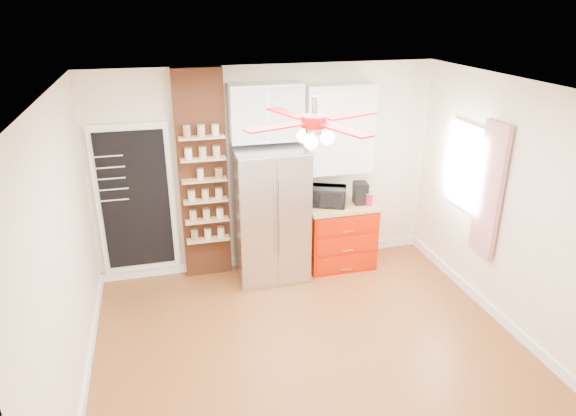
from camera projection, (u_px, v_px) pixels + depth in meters
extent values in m
plane|color=brown|center=(310.00, 347.00, 5.46)|extent=(4.50, 4.50, 0.00)
plane|color=white|center=(315.00, 90.00, 4.44)|extent=(4.50, 4.50, 0.00)
cube|color=#F7EBC6|center=(267.00, 170.00, 6.74)|extent=(4.50, 0.02, 2.70)
cube|color=#F7EBC6|center=(408.00, 364.00, 3.16)|extent=(4.50, 0.02, 2.70)
cube|color=#F7EBC6|center=(63.00, 259.00, 4.42)|extent=(0.02, 4.00, 2.70)
cube|color=#F7EBC6|center=(514.00, 209.00, 5.47)|extent=(0.02, 4.00, 2.70)
cube|color=white|center=(136.00, 200.00, 6.41)|extent=(0.95, 0.04, 1.95)
cube|color=black|center=(136.00, 201.00, 6.39)|extent=(0.82, 0.02, 1.78)
cube|color=brown|center=(203.00, 177.00, 6.47)|extent=(0.60, 0.16, 2.70)
cube|color=silver|center=(270.00, 214.00, 6.58)|extent=(0.90, 0.70, 1.75)
cube|color=white|center=(266.00, 112.00, 6.27)|extent=(0.90, 0.35, 0.70)
cube|color=#B71700|center=(339.00, 236.00, 7.02)|extent=(0.90, 0.60, 0.86)
cube|color=tan|center=(340.00, 205.00, 6.85)|extent=(0.94, 0.64, 0.04)
cube|color=white|center=(339.00, 129.00, 6.62)|extent=(0.90, 0.30, 1.15)
cube|color=white|center=(467.00, 167.00, 6.20)|extent=(0.04, 0.75, 1.05)
cube|color=#B21727|center=(489.00, 190.00, 5.73)|extent=(0.06, 0.40, 1.55)
cylinder|color=silver|center=(315.00, 108.00, 4.50)|extent=(0.05, 0.05, 0.20)
cylinder|color=#910908|center=(314.00, 121.00, 4.54)|extent=(0.24, 0.24, 0.10)
sphere|color=white|center=(314.00, 139.00, 4.60)|extent=(0.13, 0.13, 0.13)
imported|color=black|center=(328.00, 196.00, 6.75)|extent=(0.54, 0.47, 0.25)
cube|color=black|center=(360.00, 193.00, 6.81)|extent=(0.19, 0.21, 0.29)
cylinder|color=#AC092C|center=(369.00, 199.00, 6.78)|extent=(0.14, 0.14, 0.15)
cylinder|color=#B70A0D|center=(367.00, 198.00, 6.88)|extent=(0.12, 0.12, 0.13)
cylinder|color=beige|center=(200.00, 174.00, 6.30)|extent=(0.10, 0.10, 0.13)
cylinder|color=olive|center=(219.00, 174.00, 6.34)|extent=(0.11, 0.11, 0.12)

